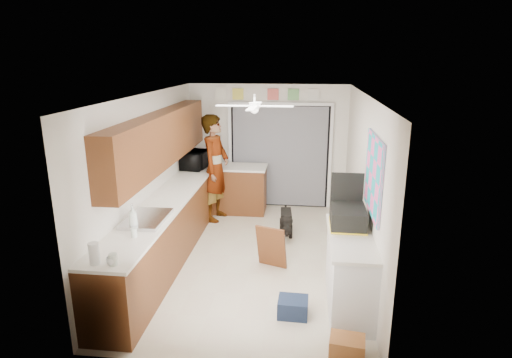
{
  "coord_description": "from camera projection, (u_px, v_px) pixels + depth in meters",
  "views": [
    {
      "loc": [
        0.74,
        -6.06,
        3.02
      ],
      "look_at": [
        0.0,
        0.4,
        1.15
      ],
      "focal_mm": 30.0,
      "sensor_mm": 36.0,
      "label": 1
    }
  ],
  "objects": [
    {
      "name": "cup",
      "position": [
        112.0,
        261.0,
        4.41
      ],
      "size": [
        0.12,
        0.12,
        0.09
      ],
      "primitive_type": "imported",
      "rotation": [
        0.0,
        0.0,
        -0.11
      ],
      "color": "white",
      "rests_on": "left_countertop"
    },
    {
      "name": "jar_b",
      "position": [
        134.0,
        233.0,
        5.1
      ],
      "size": [
        0.09,
        0.09,
        0.11
      ],
      "primitive_type": "cylinder",
      "rotation": [
        0.0,
        0.0,
        0.36
      ],
      "color": "silver",
      "rests_on": "left_countertop"
    },
    {
      "name": "dog",
      "position": [
        286.0,
        222.0,
        7.46
      ],
      "size": [
        0.32,
        0.64,
        0.49
      ],
      "primitive_type": "cube",
      "rotation": [
        0.0,
        0.0,
        0.09
      ],
      "color": "black",
      "rests_on": "floor"
    },
    {
      "name": "faucet",
      "position": [
        132.0,
        212.0,
        5.62
      ],
      "size": [
        0.03,
        0.03,
        0.22
      ],
      "primitive_type": "cylinder",
      "color": "silver",
      "rests_on": "left_countertop"
    },
    {
      "name": "back_opening_recess",
      "position": [
        280.0,
        156.0,
        8.74
      ],
      "size": [
        2.0,
        0.06,
        2.1
      ],
      "primitive_type": "cube",
      "color": "black",
      "rests_on": "wall_back"
    },
    {
      "name": "soap_bottle",
      "position": [
        133.0,
        217.0,
        5.35
      ],
      "size": [
        0.12,
        0.12,
        0.3
      ],
      "primitive_type": "imported",
      "rotation": [
        0.0,
        0.0,
        0.02
      ],
      "color": "silver",
      "rests_on": "left_countertop"
    },
    {
      "name": "floor",
      "position": [
        253.0,
        256.0,
        6.7
      ],
      "size": [
        5.0,
        5.0,
        0.0
      ],
      "primitive_type": "plane",
      "color": "beige",
      "rests_on": "ground"
    },
    {
      "name": "door_trim_right",
      "position": [
        330.0,
        158.0,
        8.6
      ],
      "size": [
        0.06,
        0.04,
        2.1
      ],
      "primitive_type": "cube",
      "color": "white",
      "rests_on": "wall_back"
    },
    {
      "name": "microwave",
      "position": [
        195.0,
        160.0,
        8.21
      ],
      "size": [
        0.49,
        0.65,
        0.33
      ],
      "primitive_type": "imported",
      "rotation": [
        0.0,
        0.0,
        1.44
      ],
      "color": "black",
      "rests_on": "left_countertop"
    },
    {
      "name": "sink_basin",
      "position": [
        147.0,
        219.0,
        5.63
      ],
      "size": [
        0.5,
        0.76,
        0.06
      ],
      "primitive_type": "cube",
      "color": "silver",
      "rests_on": "left_countertop"
    },
    {
      "name": "door_trim_left",
      "position": [
        230.0,
        155.0,
        8.83
      ],
      "size": [
        0.06,
        0.04,
        2.1
      ],
      "primitive_type": "cube",
      "color": "white",
      "rests_on": "wall_back"
    },
    {
      "name": "peninsula_top",
      "position": [
        240.0,
        167.0,
        8.41
      ],
      "size": [
        1.04,
        0.64,
        0.04
      ],
      "primitive_type": "cube",
      "color": "white",
      "rests_on": "peninsula_base"
    },
    {
      "name": "door_trim_head",
      "position": [
        280.0,
        104.0,
        8.42
      ],
      "size": [
        2.1,
        0.04,
        0.06
      ],
      "primitive_type": "cube",
      "color": "white",
      "rests_on": "wall_back"
    },
    {
      "name": "cabinet_door_panel",
      "position": [
        271.0,
        247.0,
        6.25
      ],
      "size": [
        0.48,
        0.31,
        0.66
      ],
      "primitive_type": "cube",
      "rotation": [
        0.21,
        0.0,
        -0.34
      ],
      "color": "#5D2E16",
      "rests_on": "floor"
    },
    {
      "name": "suitcase",
      "position": [
        348.0,
        217.0,
        5.4
      ],
      "size": [
        0.44,
        0.58,
        0.25
      ],
      "primitive_type": "cube",
      "rotation": [
        0.0,
        0.0,
        -0.01
      ],
      "color": "black",
      "rests_on": "right_counter_top"
    },
    {
      "name": "left_base_cabinets",
      "position": [
        171.0,
        226.0,
        6.72
      ],
      "size": [
        0.6,
        4.8,
        0.9
      ],
      "primitive_type": "cube",
      "color": "#5D2E16",
      "rests_on": "floor"
    },
    {
      "name": "curtain_panel",
      "position": [
        280.0,
        157.0,
        8.7
      ],
      "size": [
        1.9,
        0.03,
        2.05
      ],
      "primitive_type": "cube",
      "color": "gray",
      "rests_on": "wall_back"
    },
    {
      "name": "header_frame_4",
      "position": [
        314.0,
        95.0,
        8.33
      ],
      "size": [
        0.22,
        0.02,
        0.22
      ],
      "primitive_type": "cube",
      "color": "silver",
      "rests_on": "wall_back"
    },
    {
      "name": "wall_right",
      "position": [
        363.0,
        183.0,
        6.18
      ],
      "size": [
        0.0,
        5.0,
        5.0
      ],
      "primitive_type": "plane",
      "rotation": [
        1.57,
        0.0,
        -1.57
      ],
      "color": "silver",
      "rests_on": "ground"
    },
    {
      "name": "paper_towel_roll",
      "position": [
        94.0,
        254.0,
        4.41
      ],
      "size": [
        0.13,
        0.13,
        0.24
      ],
      "primitive_type": "cylinder",
      "rotation": [
        0.0,
        0.0,
        -0.27
      ],
      "color": "white",
      "rests_on": "left_countertop"
    },
    {
      "name": "route66_sign",
      "position": [
        221.0,
        94.0,
        8.53
      ],
      "size": [
        0.22,
        0.02,
        0.26
      ],
      "primitive_type": "cube",
      "color": "silver",
      "rests_on": "wall_back"
    },
    {
      "name": "suitcase_lid",
      "position": [
        347.0,
        191.0,
        5.61
      ],
      "size": [
        0.42,
        0.03,
        0.5
      ],
      "primitive_type": "cube",
      "rotation": [
        0.0,
        0.0,
        -0.01
      ],
      "color": "black",
      "rests_on": "suitcase"
    },
    {
      "name": "header_frame_2",
      "position": [
        273.0,
        94.0,
        8.42
      ],
      "size": [
        0.22,
        0.02,
        0.22
      ],
      "primitive_type": "cube",
      "color": "#D3584F",
      "rests_on": "wall_back"
    },
    {
      "name": "right_counter_base",
      "position": [
        350.0,
        272.0,
        5.28
      ],
      "size": [
        0.5,
        1.4,
        0.9
      ],
      "primitive_type": "cube",
      "color": "white",
      "rests_on": "floor"
    },
    {
      "name": "suitcase_rim",
      "position": [
        347.0,
        225.0,
        5.43
      ],
      "size": [
        0.45,
        0.58,
        0.02
      ],
      "primitive_type": "cube",
      "rotation": [
        0.0,
        0.0,
        -0.01
      ],
      "color": "yellow",
      "rests_on": "suitcase"
    },
    {
      "name": "wall_back",
      "position": [
        268.0,
        146.0,
        8.74
      ],
      "size": [
        3.2,
        0.0,
        3.2
      ],
      "primitive_type": "plane",
      "rotation": [
        1.57,
        0.0,
        0.0
      ],
      "color": "silver",
      "rests_on": "ground"
    },
    {
      "name": "header_frame_0",
      "position": [
        238.0,
        94.0,
        8.49
      ],
      "size": [
        0.22,
        0.02,
        0.22
      ],
      "primitive_type": "cube",
      "color": "#DDD349",
      "rests_on": "wall_back"
    },
    {
      "name": "wall_front",
      "position": [
        220.0,
        254.0,
        3.97
      ],
      "size": [
        3.2,
        0.0,
        3.2
      ],
      "primitive_type": "plane",
      "rotation": [
        -1.57,
        0.0,
        0.0
      ],
      "color": "silver",
      "rests_on": "ground"
    },
    {
      "name": "ceiling",
      "position": [
        253.0,
        95.0,
        6.01
      ],
      "size": [
        5.0,
        5.0,
        0.0
      ],
      "primitive_type": "plane",
      "rotation": [
        3.14,
        0.0,
        0.0
      ],
      "color": "white",
      "rests_on": "ground"
    },
    {
      "name": "peninsula_base",
      "position": [
        240.0,
        190.0,
        8.54
      ],
      "size": [
        1.0,
        0.6,
        0.9
      ],
      "primitive_type": "cube",
      "color": "#5D2E16",
      "rests_on": "floor"
    },
    {
      "name": "header_frame_3",
      "position": [
        293.0,
        95.0,
        8.37
      ],
      "size": [
        0.22,
        0.02,
        0.22
      ],
      "primitive_type": "cube",
      "color": "#65A960",
      "rests_on": "wall_back"
    },
    {
      "name": "cardboard_box",
      "position": [
        347.0,
        347.0,
        4.43
      ],
      "size": [
        0.39,
        0.31,
        0.22
      ],
      "primitive_type": "cube",
      "rotation": [
        0.0,
        0.0,
        -0.13
      ],
      "color": "#C26F3D",
      "rests_on": "floor"
    },
    {
      "name": "upper_cabinets",
      "position": [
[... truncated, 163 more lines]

